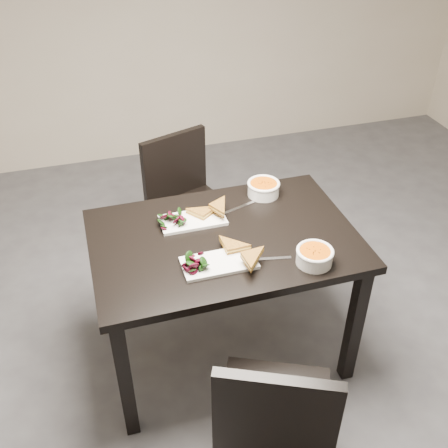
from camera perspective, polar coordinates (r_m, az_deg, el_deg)
The scene contains 14 objects.
ground at distance 2.86m, azimuth 7.24°, elevation -14.71°, with size 5.00×5.00×0.00m, color #47474C.
table at distance 2.45m, azimuth 0.00°, elevation -3.20°, with size 1.20×0.80×0.75m.
chair_near at distance 2.07m, azimuth 5.49°, elevation -20.12°, with size 0.56×0.56×0.85m.
chair_far at distance 3.16m, azimuth -4.15°, elevation 2.92°, with size 0.54×0.54×0.85m.
plate_near at distance 2.23m, azimuth -0.54°, elevation -4.23°, with size 0.32×0.16×0.02m, color white.
sandwich_near at distance 2.24m, azimuth 0.95°, elevation -3.03°, with size 0.16×0.12×0.05m, color #AE7424, non-canonical shape.
salad_near at distance 2.19m, azimuth -3.06°, elevation -4.11°, with size 0.10×0.09×0.04m, color black, non-canonical shape.
soup_bowl_near at distance 2.25m, azimuth 9.76°, elevation -3.37°, with size 0.16×0.16×0.07m.
cutlery_near at distance 2.27m, azimuth 5.04°, elevation -3.75°, with size 0.18×0.02×0.00m, color silver.
plate_far at distance 2.48m, azimuth -3.40°, elevation 0.41°, with size 0.31×0.15×0.02m, color white.
sandwich_far at distance 2.47m, azimuth -1.87°, elevation 1.08°, with size 0.15×0.11×0.05m, color #AE7424, non-canonical shape.
salad_far at distance 2.45m, azimuth -5.69°, elevation 0.57°, with size 0.10×0.09×0.04m, color black, non-canonical shape.
soup_bowl_far at distance 2.66m, azimuth 4.28°, elevation 3.94°, with size 0.17×0.17×0.07m.
cutlery_far at distance 2.58m, azimuth 1.66°, elevation 1.80°, with size 0.18×0.02×0.00m, color silver.
Camera 1 is at (-0.85, -1.63, 2.19)m, focal length 42.31 mm.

